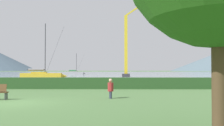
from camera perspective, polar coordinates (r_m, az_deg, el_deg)
ground_plane at (r=15.26m, az=-20.90°, el=-8.19°), size 1000.00×1000.00×0.00m
harbor_water at (r=151.20m, az=-1.32°, el=-2.19°), size 320.00×246.00×0.00m
hedge_line at (r=25.74m, az=-11.77°, el=-4.30°), size 80.00×1.20×1.07m
sailboat_slip_2 at (r=101.43m, az=-8.01°, el=-2.16°), size 7.59×2.51×8.13m
sailboat_slip_6 at (r=51.98m, az=-14.93°, el=-2.64°), size 8.88×3.50×10.74m
person_seated_viewer at (r=16.59m, az=-0.32°, el=-5.36°), size 0.36×0.56×1.25m
dock_crane at (r=68.32m, az=3.31°, el=3.24°), size 8.73×2.00×21.30m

